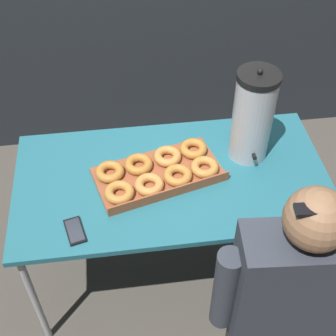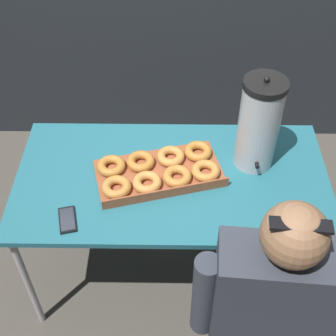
# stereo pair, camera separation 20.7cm
# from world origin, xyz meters

# --- Properties ---
(ground_plane) EXTENTS (12.00, 12.00, 0.00)m
(ground_plane) POSITION_xyz_m (0.00, 0.00, 0.00)
(ground_plane) COLOR #4C473F
(folding_table) EXTENTS (1.42, 0.74, 0.74)m
(folding_table) POSITION_xyz_m (0.00, 0.00, 0.69)
(folding_table) COLOR #236675
(folding_table) RESTS_ON ground
(donut_box) EXTENTS (0.62, 0.43, 0.06)m
(donut_box) POSITION_xyz_m (-0.06, 0.02, 0.76)
(donut_box) COLOR brown
(donut_box) RESTS_ON folding_table
(coffee_urn) EXTENTS (0.19, 0.21, 0.47)m
(coffee_urn) POSITION_xyz_m (0.38, 0.11, 0.96)
(coffee_urn) COLOR #B7B7BC
(coffee_urn) RESTS_ON folding_table
(cell_phone) EXTENTS (0.10, 0.15, 0.01)m
(cell_phone) POSITION_xyz_m (-0.43, -0.25, 0.74)
(cell_phone) COLOR black
(cell_phone) RESTS_ON folding_table
(person_seated) EXTENTS (0.60, 0.27, 1.22)m
(person_seated) POSITION_xyz_m (0.38, -0.59, 0.58)
(person_seated) COLOR #33332D
(person_seated) RESTS_ON ground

